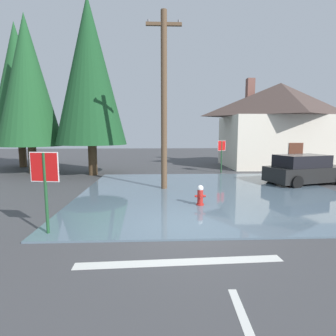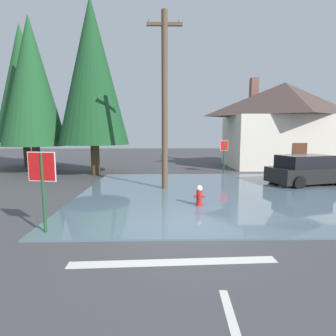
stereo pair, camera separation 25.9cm
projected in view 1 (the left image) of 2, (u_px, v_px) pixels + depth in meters
The scene contains 12 objects.
ground_plane at pixel (188, 229), 7.67m from camera, with size 80.00×80.00×0.10m, color #424244.
flood_puddle at pixel (211, 192), 12.04m from camera, with size 11.48×10.67×0.05m, color slate.
lane_stop_bar at pixel (180, 262), 5.59m from camera, with size 4.36×0.30×0.01m, color silver.
stop_sign_near at pixel (45, 176), 6.89m from camera, with size 0.76×0.15×2.20m.
fire_hydrant at pixel (200, 196), 9.81m from camera, with size 0.40×0.34×0.80m.
utility_pole at pixel (164, 99), 12.28m from camera, with size 1.60×0.28×8.07m.
stop_sign_far at pixel (222, 150), 18.06m from camera, with size 0.60×0.33×2.17m.
house at pixel (279, 124), 21.36m from camera, with size 8.99×6.14×7.10m.
parked_car at pixel (305, 170), 14.12m from camera, with size 4.55×2.87×1.55m.
pine_tree_tall_left at pixel (90, 72), 16.43m from camera, with size 4.36×4.36×10.91m.
pine_tree_mid_left at pixel (28, 81), 17.24m from camera, with size 4.08×4.08×10.20m.
pine_tree_short_left at pixel (18, 83), 20.49m from camera, with size 4.39×4.39×10.97m.
Camera 1 is at (-0.89, -7.34, 2.68)m, focal length 28.65 mm.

